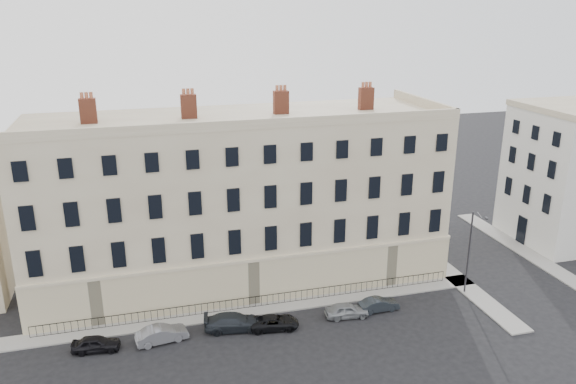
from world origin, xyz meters
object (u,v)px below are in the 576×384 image
at_px(car_e, 347,310).
at_px(car_f, 379,304).
at_px(car_c, 234,322).
at_px(streetlamp, 470,249).
at_px(car_a, 96,344).
at_px(car_b, 162,334).
at_px(car_d, 274,322).

bearing_deg(car_e, car_f, -80.02).
relative_size(car_c, streetlamp, 0.60).
bearing_deg(car_a, car_c, -82.36).
height_order(car_c, car_f, car_c).
distance_m(car_a, car_e, 19.36).
relative_size(car_c, car_f, 1.34).
relative_size(car_b, car_e, 1.09).
bearing_deg(car_c, streetlamp, -80.60).
relative_size(car_b, car_f, 1.14).
distance_m(car_d, streetlamp, 18.00).
bearing_deg(car_e, car_a, 94.12).
bearing_deg(car_e, car_b, 93.96).
relative_size(car_c, car_e, 1.28).
bearing_deg(streetlamp, car_a, -159.88).
height_order(car_b, car_c, car_c).
relative_size(car_a, car_e, 0.97).
bearing_deg(car_c, car_e, -85.19).
xyz_separation_m(car_e, car_f, (2.90, 0.23, -0.05)).
xyz_separation_m(car_b, car_d, (8.57, -0.48, -0.10)).
height_order(car_b, car_e, car_b).
distance_m(car_a, streetlamp, 31.07).
height_order(car_d, streetlamp, streetlamp).
distance_m(car_b, streetlamp, 26.41).
height_order(car_b, car_f, car_b).
relative_size(car_d, streetlamp, 0.51).
xyz_separation_m(car_e, streetlamp, (11.50, 0.93, 3.60)).
bearing_deg(car_e, car_d, 96.35).
height_order(car_c, streetlamp, streetlamp).
xyz_separation_m(car_b, streetlamp, (26.16, 0.55, 3.57)).
bearing_deg(car_b, streetlamp, -97.68).
bearing_deg(car_c, car_d, -93.98).
relative_size(car_b, car_c, 0.85).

